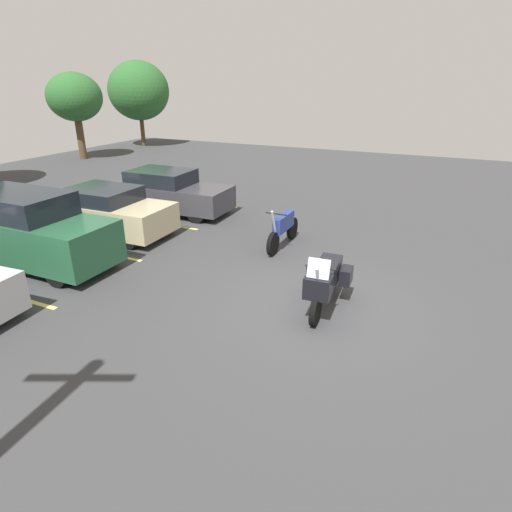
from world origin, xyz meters
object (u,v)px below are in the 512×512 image
(motorcycle_second, at_px, (283,228))
(motorcycle_touring, at_px, (325,280))
(car_charcoal, at_px, (168,192))
(car_champagne, at_px, (106,212))
(car_green, at_px, (30,230))

(motorcycle_second, bearing_deg, motorcycle_touring, -144.99)
(car_charcoal, bearing_deg, car_champagne, 174.21)
(motorcycle_second, relative_size, car_champagne, 0.52)
(car_green, xyz_separation_m, car_champagne, (2.67, -0.08, -0.21))
(car_green, height_order, car_champagne, car_green)
(car_green, bearing_deg, car_charcoal, -3.81)
(motorcycle_touring, relative_size, car_charcoal, 0.50)
(motorcycle_second, distance_m, car_green, 6.84)
(motorcycle_second, relative_size, car_green, 0.48)
(motorcycle_touring, height_order, car_champagne, car_champagne)
(motorcycle_second, relative_size, car_charcoal, 0.47)
(motorcycle_touring, height_order, motorcycle_second, motorcycle_touring)
(car_champagne, height_order, car_charcoal, car_charcoal)
(motorcycle_touring, relative_size, car_champagne, 0.54)
(car_charcoal, bearing_deg, motorcycle_touring, -122.40)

